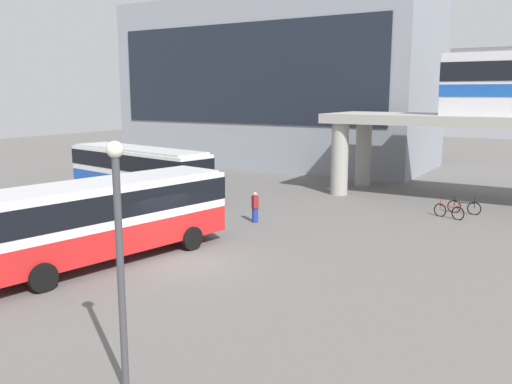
% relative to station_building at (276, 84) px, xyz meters
% --- Properties ---
extents(ground_plane, '(120.00, 120.00, 0.00)m').
position_rel_station_building_xyz_m(ground_plane, '(12.28, -19.08, -7.42)').
color(ground_plane, '#605E5B').
extents(station_building, '(28.38, 11.84, 14.83)m').
position_rel_station_building_xyz_m(station_building, '(0.00, 0.00, 0.00)').
color(station_building, gray).
rests_on(station_building, ground_plane).
extents(bus_main, '(4.48, 11.32, 3.22)m').
position_rel_station_building_xyz_m(bus_main, '(9.57, -30.83, -5.43)').
color(bus_main, red).
rests_on(bus_main, ground_plane).
extents(bus_secondary, '(11.31, 4.44, 3.22)m').
position_rel_station_building_xyz_m(bus_secondary, '(1.64, -20.39, -5.43)').
color(bus_secondary, '#1E4CB2').
rests_on(bus_secondary, ground_plane).
extents(bicycle_black, '(1.79, 0.07, 1.04)m').
position_rel_station_building_xyz_m(bicycle_black, '(19.90, -14.26, -7.06)').
color(bicycle_black, black).
rests_on(bicycle_black, ground_plane).
extents(bicycle_red, '(1.71, 0.66, 1.04)m').
position_rel_station_building_xyz_m(bicycle_red, '(19.42, -15.81, -7.06)').
color(bicycle_red, black).
rests_on(bicycle_red, ground_plane).
extents(pedestrian_by_bike_rack, '(0.47, 0.46, 1.57)m').
position_rel_station_building_xyz_m(pedestrian_by_bike_rack, '(11.12, -21.95, -6.68)').
color(pedestrian_by_bike_rack, navy).
rests_on(pedestrian_by_bike_rack, ground_plane).
extents(lamp_post, '(0.36, 0.36, 5.56)m').
position_rel_station_building_xyz_m(lamp_post, '(16.95, -37.08, -4.09)').
color(lamp_post, '#3F3F44').
rests_on(lamp_post, ground_plane).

